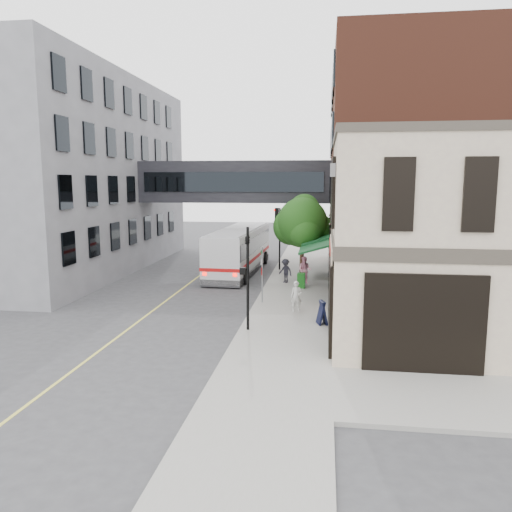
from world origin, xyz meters
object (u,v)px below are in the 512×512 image
(newspaper_box, at_px, (301,280))
(pedestrian_a, at_px, (296,296))
(bus, at_px, (239,248))
(sandwich_board, at_px, (322,313))
(pedestrian_c, at_px, (285,271))
(pedestrian_b, at_px, (305,270))

(newspaper_box, bearing_deg, pedestrian_a, -84.92)
(bus, xyz_separation_m, sandwich_board, (6.07, -13.12, -1.06))
(pedestrian_a, relative_size, pedestrian_c, 1.00)
(bus, relative_size, sandwich_board, 10.82)
(bus, relative_size, pedestrian_b, 6.81)
(pedestrian_b, xyz_separation_m, newspaper_box, (-0.14, -1.37, -0.40))
(newspaper_box, bearing_deg, pedestrian_c, 131.06)
(bus, height_order, pedestrian_a, bus)
(bus, relative_size, newspaper_box, 12.76)
(bus, xyz_separation_m, pedestrian_a, (4.79, -11.06, -0.84))
(pedestrian_a, distance_m, sandwich_board, 2.44)
(pedestrian_c, bearing_deg, sandwich_board, -40.36)
(bus, bearing_deg, pedestrian_b, -40.16)
(pedestrian_a, xyz_separation_m, pedestrian_b, (0.11, 6.93, 0.10))
(bus, height_order, newspaper_box, bus)
(pedestrian_b, distance_m, pedestrian_c, 1.23)
(bus, relative_size, pedestrian_c, 7.66)
(bus, distance_m, sandwich_board, 14.50)
(pedestrian_a, bearing_deg, newspaper_box, 83.24)
(pedestrian_a, height_order, pedestrian_c, pedestrian_c)
(newspaper_box, distance_m, sandwich_board, 7.73)
(pedestrian_a, relative_size, sandwich_board, 1.41)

